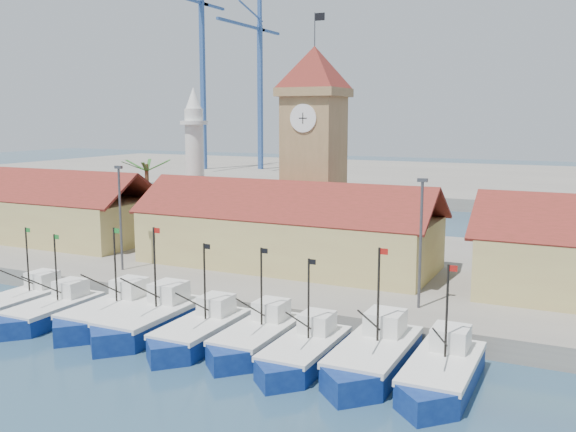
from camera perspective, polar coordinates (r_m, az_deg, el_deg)
The scene contains 20 objects.
ground at distance 41.86m, azimuth -12.31°, elevation -11.84°, with size 400.00×400.00×0.00m, color navy.
quay at distance 61.50m, azimuth 1.52°, elevation -4.23°, with size 140.00×32.00×1.50m, color gray.
terminal at distance 143.47m, azimuth 15.69°, elevation 3.03°, with size 240.00×80.00×2.00m, color gray.
boat_0 at distance 52.99m, azimuth -22.60°, elevation -7.12°, with size 3.24×8.88×6.72m.
boat_1 at distance 49.58m, azimuth -20.41°, elevation -8.08°, with size 3.22×8.81×6.67m.
boat_2 at distance 47.57m, azimuth -15.64°, elevation -8.48°, with size 3.51×9.62×7.28m.
boat_3 at distance 45.29m, azimuth -12.32°, elevation -9.18°, with size 3.67×10.06×7.61m.
boat_4 at distance 42.57m, azimuth -7.95°, elevation -10.34°, with size 3.34×9.14×6.92m.
boat_5 at distance 41.21m, azimuth -2.90°, elevation -10.93°, with size 3.31×9.06×6.86m.
boat_6 at distance 38.89m, azimuth 1.32°, elevation -12.18°, with size 3.23×8.85×6.70m.
boat_7 at distance 38.16m, azimuth 7.49°, elevation -12.52°, with size 3.67×10.05×7.60m.
boat_8 at distance 36.74m, azimuth 13.45°, elevation -13.64°, with size 3.43×9.41×7.12m.
hall_left at distance 76.59m, azimuth -22.22°, elevation 0.17°, with size 31.20×10.13×7.61m.
hall_center at distance 57.28m, azimuth -0.10°, elevation -1.89°, with size 27.04×10.13×7.61m.
clock_tower at distance 61.80m, azimuth 2.32°, elevation 6.33°, with size 5.80×5.80×22.70m.
minaret at distance 70.88m, azimuth -8.28°, elevation 4.76°, with size 3.00×3.00×16.30m.
palm_tree at distance 72.51m, azimuth -12.39°, elevation 1.97°, with size 5.60×5.03×8.39m.
lamp_posts at distance 49.62m, azimuth -3.58°, elevation -0.65°, with size 80.70×0.25×9.03m.
crane_blue_far at distance 157.64m, azimuth -7.92°, elevation 13.69°, with size 1.00×33.99×47.18m.
crane_blue_near at distance 156.66m, azimuth -2.67°, elevation 12.44°, with size 1.00×29.04×41.22m.
Camera 1 is at (24.39, -30.73, 14.61)m, focal length 40.00 mm.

